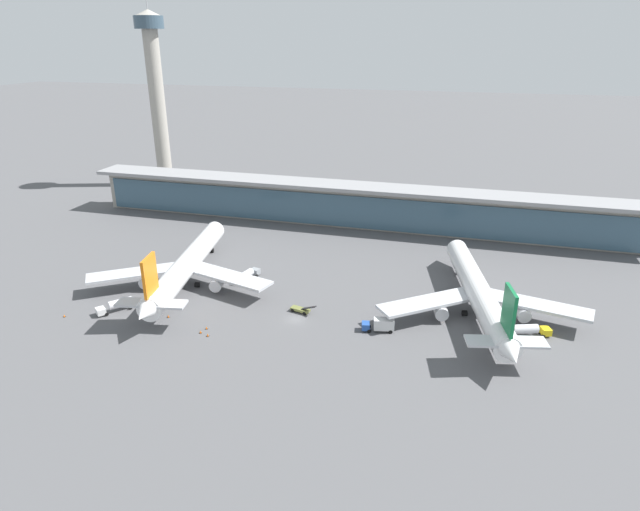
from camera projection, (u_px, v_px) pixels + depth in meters
The scene contains 15 objects.
ground_plane at pixel (296, 319), 128.21m from camera, with size 1200.00×1200.00×0.00m, color #515154.
airliner_left_stand at pixel (186, 266), 144.50m from camera, with size 49.05×64.51×17.24m.
airliner_centre_stand at pixel (479, 293), 129.18m from camera, with size 48.59×64.16×17.24m.
service_truck_near_nose_olive at pixel (301, 309), 131.10m from camera, with size 6.93×2.92×2.70m.
service_truck_under_wing_white at pixel (116, 305), 131.35m from camera, with size 7.09×8.15×2.95m.
service_truck_mid_apron_yellow at pixel (530, 330), 120.28m from camera, with size 8.86×4.97×2.95m.
service_truck_by_tail_blue at pixel (380, 324), 122.46m from camera, with size 7.61×3.68×3.10m.
service_truck_on_taxiway_grey at pixel (247, 274), 148.21m from camera, with size 4.27×8.89×2.95m.
terminal_building at pixel (358, 205), 188.59m from camera, with size 198.16×12.80×15.20m.
control_tower at pixel (156, 87), 229.70m from camera, with size 12.00×12.00×77.67m.
safety_cone_alpha at pixel (206, 328), 123.78m from camera, with size 0.62×0.62×0.70m.
safety_cone_bravo at pixel (168, 316), 128.95m from camera, with size 0.62×0.62×0.70m.
safety_cone_charlie at pixel (200, 332), 122.08m from camera, with size 0.62×0.62×0.70m.
safety_cone_delta at pixel (64, 316), 129.19m from camera, with size 0.62×0.62×0.70m.
safety_cone_echo at pixel (208, 335), 120.80m from camera, with size 0.62×0.62×0.70m.
Camera 1 is at (35.93, -107.45, 62.17)m, focal length 30.34 mm.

